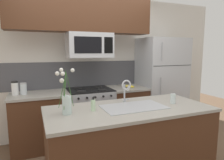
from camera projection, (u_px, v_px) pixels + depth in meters
The scene contains 17 objects.
rear_partition at pixel (99, 66), 3.89m from camera, with size 5.20×0.10×2.60m, color silver.
splash_band at pixel (85, 74), 3.75m from camera, with size 3.23×0.01×0.48m, color #4C4C51.
back_counter_left at pixel (41, 121), 3.25m from camera, with size 0.93×0.65×0.91m.
back_counter_right at pixel (126, 110), 3.82m from camera, with size 0.70×0.65×0.91m.
stove_range at pixel (90, 115), 3.55m from camera, with size 0.76×0.64×0.93m.
microwave at pixel (89, 45), 3.36m from camera, with size 0.74×0.40×0.41m.
upper_cabinet_band at pixel (83, 14), 3.22m from camera, with size 2.33×0.34×0.60m, color #4C2B19.
refrigerator at pixel (160, 84), 4.06m from camera, with size 0.88×0.74×1.83m.
storage_jar_tall at pixel (15, 88), 3.06m from camera, with size 0.10×0.10×0.22m.
storage_jar_medium at pixel (23, 89), 3.11m from camera, with size 0.10×0.10×0.18m.
banana_bunch at pixel (130, 86), 3.71m from camera, with size 0.19×0.15×0.08m.
island_counter at pixel (129, 143), 2.46m from camera, with size 1.98×0.90×0.91m.
kitchen_sink at pixel (134, 113), 2.42m from camera, with size 0.76×0.44×0.16m.
sink_faucet at pixel (126, 88), 2.59m from camera, with size 0.14×0.14×0.31m.
dish_soap_bottle at pixel (93, 105), 2.26m from camera, with size 0.06×0.05×0.16m.
drinking_glass at pixel (173, 99), 2.58m from camera, with size 0.07×0.07×0.13m.
flower_vase at pixel (66, 101), 2.13m from camera, with size 0.21×0.14×0.50m.
Camera 1 is at (-0.92, -2.43, 1.58)m, focal length 32.00 mm.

